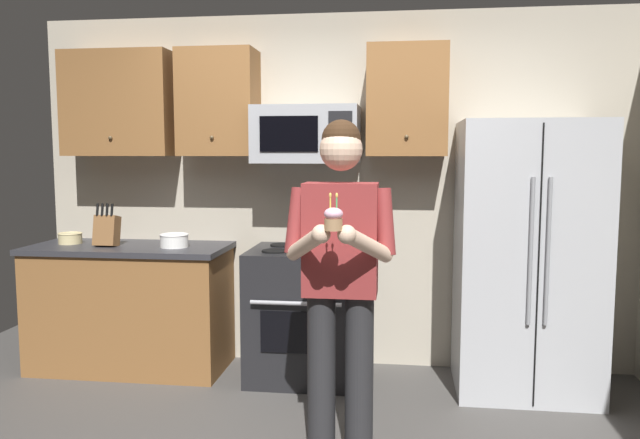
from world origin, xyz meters
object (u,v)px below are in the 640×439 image
microwave (306,135)px  person (340,269)px  refrigerator (527,258)px  bowl_small_colored (70,238)px  oven_range (304,313)px  cupcake (333,218)px  bowl_large_white (174,240)px  knife_block (107,230)px

microwave → person: size_ratio=0.42×
refrigerator → bowl_small_colored: bearing=178.5°
oven_range → cupcake: cupcake is taller
bowl_small_colored → cupcake: bearing=-34.7°
cupcake → microwave: bearing=103.2°
bowl_large_white → oven_range: bearing=1.2°
bowl_large_white → cupcake: cupcake is taller
microwave → knife_block: bearing=-174.1°
cupcake → knife_block: bearing=142.2°
refrigerator → oven_range: bearing=178.5°
person → refrigerator: bearing=43.2°
bowl_small_colored → person: size_ratio=0.10×
bowl_large_white → bowl_small_colored: 0.83m
microwave → bowl_small_colored: 1.93m
microwave → oven_range: bearing=-90.0°
oven_range → refrigerator: (1.50, -0.04, 0.44)m
oven_range → bowl_large_white: size_ratio=4.52×
bowl_small_colored → cupcake: cupcake is taller
bowl_small_colored → knife_block: bearing=-12.9°
person → cupcake: (-0.00, -0.33, 0.30)m
refrigerator → bowl_large_white: refrigerator is taller
knife_block → person: bearing=-30.7°
microwave → refrigerator: (1.50, -0.16, -0.82)m
oven_range → refrigerator: 1.56m
microwave → bowl_large_white: 1.21m
bowl_small_colored → person: (2.13, -1.15, 0.03)m
oven_range → person: size_ratio=0.53×
knife_block → bowl_small_colored: 0.34m
knife_block → bowl_large_white: bearing=1.1°
knife_block → bowl_small_colored: (-0.33, 0.07, -0.07)m
oven_range → person: bearing=-71.7°
knife_block → cupcake: cupcake is taller
microwave → bowl_small_colored: size_ratio=4.23×
bowl_large_white → cupcake: 1.95m
microwave → bowl_large_white: size_ratio=3.59×
bowl_large_white → bowl_small_colored: bearing=175.5°
oven_range → refrigerator: size_ratio=0.52×
oven_range → cupcake: 1.70m
refrigerator → person: size_ratio=1.02×
oven_range → bowl_large_white: bowl_large_white is taller
knife_block → refrigerator: bearing=-0.2°
knife_block → cupcake: size_ratio=1.84×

